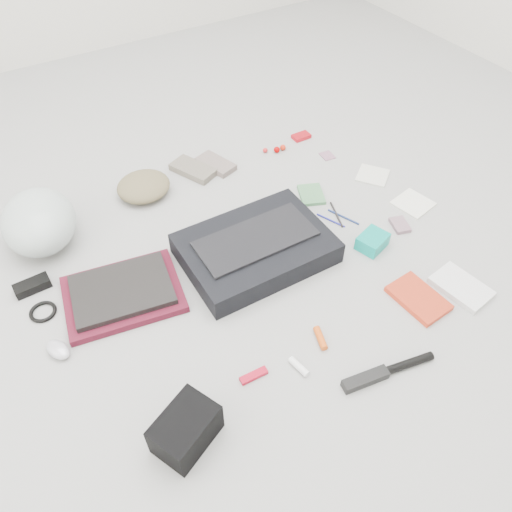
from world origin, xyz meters
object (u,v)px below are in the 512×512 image
camera_bag (186,429)px  book_red (418,298)px  accordion_wallet (372,241)px  bike_helmet (39,222)px  messenger_bag (256,248)px  laptop (122,290)px

camera_bag → book_red: camera_bag is taller
accordion_wallet → book_red: bearing=-113.9°
camera_bag → book_red: 0.88m
bike_helmet → book_red: 1.37m
messenger_bag → accordion_wallet: size_ratio=4.78×
bike_helmet → camera_bag: 0.98m
messenger_bag → bike_helmet: bike_helmet is taller
laptop → camera_bag: bearing=-83.2°
messenger_bag → camera_bag: 0.71m
messenger_bag → book_red: 0.59m
book_red → accordion_wallet: (0.03, 0.28, 0.02)m
laptop → accordion_wallet: accordion_wallet is taller
accordion_wallet → bike_helmet: bearing=130.0°
messenger_bag → accordion_wallet: (0.40, -0.18, -0.02)m
accordion_wallet → messenger_bag: bearing=138.2°
messenger_bag → accordion_wallet: 0.43m
laptop → bike_helmet: bike_helmet is taller
camera_bag → book_red: size_ratio=0.89×
messenger_bag → laptop: bearing=172.2°
accordion_wallet → camera_bag: bearing=-178.6°
laptop → camera_bag: camera_bag is taller
messenger_bag → camera_bag: bearing=-135.7°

